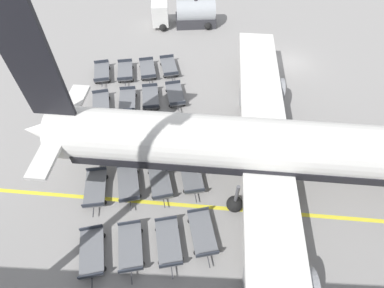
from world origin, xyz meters
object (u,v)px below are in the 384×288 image
object	(u,v)px
baggage_dolly_row_mid_a_col_b	(127,101)
baggage_dolly_row_mid_a_col_d	(128,183)
baggage_dolly_row_mid_b_col_b	(151,98)
baggage_dolly_row_far_col_e	(202,233)
baggage_dolly_row_mid_a_col_c	(129,137)
baggage_dolly_row_mid_b_col_d	(160,181)
baggage_dolly_row_mid_a_col_a	(125,72)
fuel_tanker_secondary	(188,14)
baggage_dolly_row_far_col_c	(183,131)
baggage_dolly_row_far_col_d	(192,176)
baggage_dolly_row_near_col_b	(101,104)
baggage_dolly_row_mid_b_col_c	(155,134)
baggage_dolly_row_mid_a_col_e	(131,247)
baggage_dolly_row_mid_b_col_e	(169,242)
baggage_dolly_row_mid_b_col_a	(148,70)
baggage_dolly_row_far_col_a	(169,67)
baggage_dolly_row_far_col_b	(175,95)
baggage_dolly_row_near_col_a	(102,73)
airplane	(278,149)
baggage_dolly_row_near_col_d	(95,188)
baggage_dolly_row_near_col_c	(99,141)

from	to	relation	value
baggage_dolly_row_mid_a_col_b	baggage_dolly_row_mid_a_col_d	bearing A→B (deg)	10.99
baggage_dolly_row_mid_b_col_b	baggage_dolly_row_far_col_e	size ratio (longest dim) A/B	1.00
baggage_dolly_row_mid_a_col_c	baggage_dolly_row_mid_b_col_d	size ratio (longest dim) A/B	1.00
baggage_dolly_row_mid_a_col_a	baggage_dolly_row_mid_a_col_b	xyz separation A→B (m)	(4.40, 1.05, 0.00)
fuel_tanker_secondary	baggage_dolly_row_far_col_c	size ratio (longest dim) A/B	2.03
baggage_dolly_row_mid_a_col_d	baggage_dolly_row_far_col_d	xyz separation A→B (m)	(-0.88, 4.61, 0.00)
baggage_dolly_row_near_col_b	baggage_dolly_row_mid_b_col_c	size ratio (longest dim) A/B	1.00
baggage_dolly_row_mid_a_col_e	baggage_dolly_row_mid_b_col_e	world-z (taller)	same
fuel_tanker_secondary	baggage_dolly_row_mid_b_col_a	xyz separation A→B (m)	(10.02, -3.64, -0.92)
baggage_dolly_row_mid_b_col_c	baggage_dolly_row_mid_b_col_d	size ratio (longest dim) A/B	1.00
baggage_dolly_row_far_col_a	baggage_dolly_row_far_col_b	world-z (taller)	same
fuel_tanker_secondary	baggage_dolly_row_near_col_a	distance (m)	13.56
airplane	fuel_tanker_secondary	size ratio (longest dim) A/B	4.56
baggage_dolly_row_near_col_d	baggage_dolly_row_mid_b_col_e	distance (m)	6.82
baggage_dolly_row_near_col_c	baggage_dolly_row_mid_b_col_d	distance (m)	6.60
baggage_dolly_row_far_col_b	baggage_dolly_row_far_col_e	size ratio (longest dim) A/B	1.00
baggage_dolly_row_mid_a_col_b	baggage_dolly_row_far_col_a	world-z (taller)	same
baggage_dolly_row_mid_a_col_d	baggage_dolly_row_far_col_c	bearing A→B (deg)	145.08
fuel_tanker_secondary	baggage_dolly_row_mid_a_col_e	xyz separation A→B (m)	(28.46, -2.11, -0.92)
baggage_dolly_row_mid_a_col_d	baggage_dolly_row_mid_b_col_b	world-z (taller)	same
baggage_dolly_row_near_col_d	baggage_dolly_row_far_col_b	xyz separation A→B (m)	(-10.50, 4.94, 0.00)
baggage_dolly_row_near_col_d	baggage_dolly_row_mid_b_col_d	size ratio (longest dim) A/B	1.00
baggage_dolly_row_mid_a_col_e	baggage_dolly_row_mid_b_col_e	size ratio (longest dim) A/B	1.00
baggage_dolly_row_near_col_d	baggage_dolly_row_mid_a_col_c	size ratio (longest dim) A/B	1.00
baggage_dolly_row_near_col_a	baggage_dolly_row_mid_a_col_a	size ratio (longest dim) A/B	1.00
baggage_dolly_row_mid_b_col_b	baggage_dolly_row_mid_b_col_d	distance (m)	9.32
baggage_dolly_row_mid_b_col_b	baggage_dolly_row_far_col_d	xyz separation A→B (m)	(8.54, 4.26, 0.00)
baggage_dolly_row_mid_a_col_e	baggage_dolly_row_far_col_a	distance (m)	19.00
baggage_dolly_row_near_col_a	baggage_dolly_row_far_col_b	xyz separation A→B (m)	(3.07, 7.76, 0.00)
baggage_dolly_row_near_col_a	baggage_dolly_row_far_col_c	bearing A→B (deg)	48.94
baggage_dolly_row_far_col_d	baggage_dolly_row_far_col_b	bearing A→B (deg)	-167.70
baggage_dolly_row_mid_a_col_a	baggage_dolly_row_far_col_d	xyz separation A→B (m)	(12.41, 7.39, 0.00)
baggage_dolly_row_mid_a_col_a	baggage_dolly_row_mid_b_col_c	xyz separation A→B (m)	(8.39, 4.10, 0.00)
baggage_dolly_row_mid_a_col_b	baggage_dolly_row_mid_b_col_b	bearing A→B (deg)	104.31
baggage_dolly_row_far_col_e	baggage_dolly_row_mid_b_col_e	bearing A→B (deg)	-71.17
baggage_dolly_row_mid_b_col_d	baggage_dolly_row_far_col_d	distance (m)	2.37
baggage_dolly_row_near_col_c	baggage_dolly_row_mid_b_col_c	size ratio (longest dim) A/B	1.00
baggage_dolly_row_mid_b_col_c	baggage_dolly_row_far_col_b	bearing A→B (deg)	165.47
baggage_dolly_row_mid_b_col_d	baggage_dolly_row_far_col_a	distance (m)	13.99
baggage_dolly_row_mid_b_col_a	baggage_dolly_row_far_col_a	bearing A→B (deg)	104.22
baggage_dolly_row_mid_a_col_c	baggage_dolly_row_mid_b_col_a	distance (m)	9.24
baggage_dolly_row_mid_a_col_b	baggage_dolly_row_mid_b_col_c	world-z (taller)	same
baggage_dolly_row_mid_b_col_d	baggage_dolly_row_near_col_d	bearing A→B (deg)	-79.49
airplane	baggage_dolly_row_mid_a_col_c	xyz separation A→B (m)	(-3.27, -11.24, -3.05)
baggage_dolly_row_mid_b_col_c	baggage_dolly_row_mid_b_col_d	bearing A→B (deg)	12.13
baggage_dolly_row_mid_a_col_d	baggage_dolly_row_far_col_a	bearing A→B (deg)	173.51
baggage_dolly_row_near_col_d	baggage_dolly_row_far_col_d	distance (m)	7.07
baggage_dolly_row_far_col_c	baggage_dolly_row_mid_a_col_d	bearing A→B (deg)	-34.92
baggage_dolly_row_mid_b_col_d	baggage_dolly_row_near_col_c	bearing A→B (deg)	-123.68
baggage_dolly_row_near_col_b	baggage_dolly_row_mid_a_col_e	size ratio (longest dim) A/B	1.00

